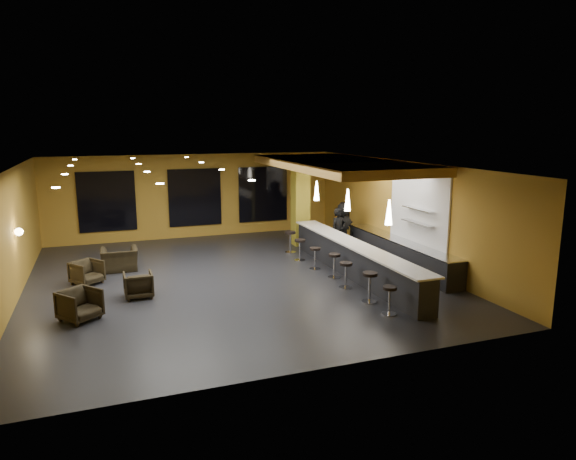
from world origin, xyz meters
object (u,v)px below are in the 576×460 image
object	(u,v)px
column	(300,201)
armchair_a	(80,305)
pendant_0	(389,212)
pendant_2	(317,191)
staff_b	(344,225)
bar_stool_6	(290,239)
staff_a	(338,231)
staff_c	(343,227)
bar_counter	(353,260)
armchair_c	(87,272)
bar_stool_4	(315,255)
bar_stool_2	(346,272)
bar_stool_1	(370,283)
bar_stool_0	(390,297)
bar_stool_5	(300,247)
pendant_1	(348,200)
prep_counter	(400,253)
armchair_b	(138,285)
bar_stool_3	(334,262)
armchair_d	(119,259)

from	to	relation	value
column	armchair_a	world-z (taller)	column
pendant_0	pendant_2	bearing A→B (deg)	90.00
staff_b	bar_stool_6	bearing A→B (deg)	157.38
armchair_a	staff_b	bearing A→B (deg)	-12.07
staff_a	staff_c	world-z (taller)	staff_c
bar_counter	staff_c	distance (m)	3.48
staff_a	armchair_c	distance (m)	8.78
bar_counter	bar_stool_4	distance (m)	1.38
pendant_2	bar_stool_2	world-z (taller)	pendant_2
pendant_0	bar_stool_1	distance (m)	2.00
bar_stool_0	bar_stool_5	distance (m)	5.65
staff_a	bar_stool_4	bearing A→B (deg)	-145.56
pendant_2	pendant_1	bearing A→B (deg)	-90.00
pendant_1	staff_c	size ratio (longest dim) A/B	0.39
pendant_1	staff_c	xyz separation A→B (m)	(1.21, 2.74, -1.46)
staff_c	armchair_a	world-z (taller)	staff_c
prep_counter	pendant_0	xyz separation A→B (m)	(-2.00, -2.50, 1.92)
bar_counter	armchair_b	distance (m)	6.54
column	bar_stool_6	size ratio (longest dim) A/B	4.33
staff_a	bar_stool_6	world-z (taller)	staff_a
column	bar_stool_4	xyz separation A→B (m)	(-0.85, -3.52, -1.28)
bar_stool_4	bar_stool_6	bearing A→B (deg)	89.65
prep_counter	staff_a	bearing A→B (deg)	116.74
pendant_1	bar_stool_2	bearing A→B (deg)	-116.90
prep_counter	bar_stool_5	xyz separation A→B (m)	(-2.93, 1.77, 0.06)
pendant_1	armchair_c	bearing A→B (deg)	169.71
pendant_2	column	bearing A→B (deg)	90.00
staff_a	bar_stool_3	xyz separation A→B (m)	(-1.49, -2.84, -0.35)
bar_stool_0	bar_stool_5	bearing A→B (deg)	92.05
armchair_c	staff_c	bearing A→B (deg)	-29.09
bar_stool_6	bar_stool_0	bearing A→B (deg)	-89.06
armchair_a	bar_stool_6	world-z (taller)	bar_stool_6
armchair_d	pendant_1	bearing A→B (deg)	159.93
armchair_c	bar_stool_5	size ratio (longest dim) A/B	1.03
pendant_2	bar_stool_1	distance (m)	5.74
bar_stool_1	staff_c	bearing A→B (deg)	70.91
prep_counter	bar_stool_5	size ratio (longest dim) A/B	7.82
armchair_d	bar_stool_3	bearing A→B (deg)	154.05
armchair_a	bar_stool_5	size ratio (longest dim) A/B	1.10
pendant_0	bar_stool_3	distance (m)	2.80
bar_stool_3	armchair_b	bearing A→B (deg)	178.23
pendant_0	bar_stool_0	distance (m)	2.44
staff_b	bar_stool_3	size ratio (longest dim) A/B	2.33
armchair_a	armchair_c	xyz separation A→B (m)	(0.11, 3.05, -0.03)
column	pendant_2	bearing A→B (deg)	-90.00
armchair_c	bar_stool_5	world-z (taller)	bar_stool_5
pendant_1	staff_b	world-z (taller)	pendant_1
staff_a	armchair_d	xyz separation A→B (m)	(-7.74, 0.32, -0.47)
pendant_2	armchair_b	xyz separation A→B (m)	(-6.53, -2.83, -2.00)
prep_counter	staff_c	xyz separation A→B (m)	(-0.79, 2.74, 0.46)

